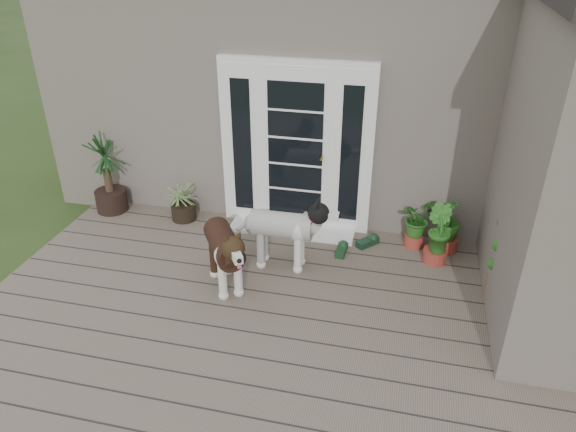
# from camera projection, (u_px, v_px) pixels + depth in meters

# --- Properties ---
(deck) EXTENTS (6.20, 4.60, 0.12)m
(deck) POSITION_uv_depth(u_px,v_px,m) (266.00, 339.00, 5.23)
(deck) COLOR #6B5B4C
(deck) RESTS_ON ground
(house_main) EXTENTS (7.40, 4.00, 3.10)m
(house_main) POSITION_uv_depth(u_px,v_px,m) (338.00, 78.00, 8.14)
(house_main) COLOR #665E54
(house_main) RESTS_ON ground
(door_unit) EXTENTS (1.90, 0.14, 2.15)m
(door_unit) POSITION_uv_depth(u_px,v_px,m) (296.00, 148.00, 6.60)
(door_unit) COLOR white
(door_unit) RESTS_ON deck
(door_step) EXTENTS (1.60, 0.40, 0.05)m
(door_step) POSITION_uv_depth(u_px,v_px,m) (292.00, 229.00, 6.93)
(door_step) COLOR white
(door_step) RESTS_ON deck
(brindle_dog) EXTENTS (0.85, 1.01, 0.78)m
(brindle_dog) POSITION_uv_depth(u_px,v_px,m) (225.00, 255.00, 5.72)
(brindle_dog) COLOR #351E13
(brindle_dog) RESTS_ON deck
(white_dog) EXTENTS (0.95, 0.42, 0.79)m
(white_dog) POSITION_uv_depth(u_px,v_px,m) (281.00, 236.00, 6.07)
(white_dog) COLOR silver
(white_dog) RESTS_ON deck
(spider_plant) EXTENTS (0.54, 0.54, 0.58)m
(spider_plant) POSITION_uv_depth(u_px,v_px,m) (183.00, 200.00, 7.09)
(spider_plant) COLOR #8DAF6B
(spider_plant) RESTS_ON deck
(yucca) EXTENTS (0.94, 0.94, 1.16)m
(yucca) POSITION_uv_depth(u_px,v_px,m) (107.00, 171.00, 7.18)
(yucca) COLOR black
(yucca) RESTS_ON deck
(herb_a) EXTENTS (0.56, 0.56, 0.53)m
(herb_a) POSITION_uv_depth(u_px,v_px,m) (416.00, 227.00, 6.51)
(herb_a) COLOR #175118
(herb_a) RESTS_ON deck
(herb_b) EXTENTS (0.47, 0.47, 0.51)m
(herb_b) POSITION_uv_depth(u_px,v_px,m) (436.00, 243.00, 6.20)
(herb_b) COLOR #29611B
(herb_b) RESTS_ON deck
(herb_c) EXTENTS (0.41, 0.41, 0.53)m
(herb_c) POSITION_uv_depth(u_px,v_px,m) (447.00, 230.00, 6.43)
(herb_c) COLOR #1E5B1A
(herb_c) RESTS_ON deck
(sapling) EXTENTS (0.63, 0.63, 1.92)m
(sapling) POSITION_uv_depth(u_px,v_px,m) (519.00, 218.00, 5.26)
(sapling) COLOR #2A5F1B
(sapling) RESTS_ON deck
(clog_left) EXTENTS (0.17, 0.33, 0.10)m
(clog_left) POSITION_uv_depth(u_px,v_px,m) (342.00, 250.00, 6.46)
(clog_left) COLOR #15361A
(clog_left) RESTS_ON deck
(clog_right) EXTENTS (0.35, 0.36, 0.10)m
(clog_right) POSITION_uv_depth(u_px,v_px,m) (367.00, 241.00, 6.62)
(clog_right) COLOR black
(clog_right) RESTS_ON deck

